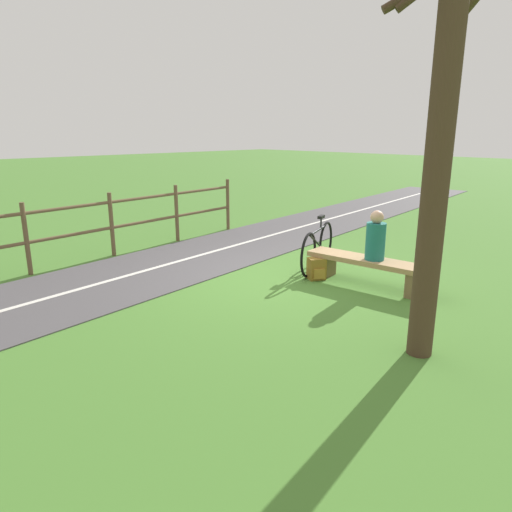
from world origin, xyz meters
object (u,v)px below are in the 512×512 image
Objects in this scene: backpack at (317,269)px; tree_by_path at (437,147)px; bench at (368,266)px; person_seated at (376,238)px; bicycle at (318,247)px.

backpack is 3.43m from tree_by_path.
bench is at bearing -156.84° from backpack.
person_seated is at bearing -180.00° from bench.
person_seated reaches higher than bicycle.
bicycle is 0.66m from backpack.
bench is 1.22× the size of bicycle.
person_seated is 2.68m from tree_by_path.
backpack is (0.77, 0.33, -0.14)m from bench.
person_seated is 1.11m from backpack.
bench is 0.42× the size of tree_by_path.
bicycle is 3.80m from tree_by_path.
bicycle is at bearing -13.34° from person_seated.
person_seated is 0.16× the size of tree_by_path.
tree_by_path reaches higher than bicycle.
bench is 0.48m from person_seated.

